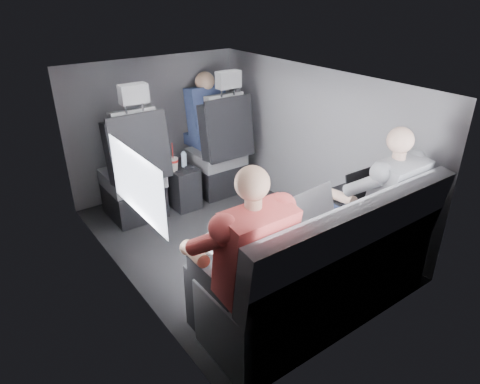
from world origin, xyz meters
TOP-DOWN VIEW (x-y plane):
  - floor at (0.00, 0.00)m, footprint 2.60×2.60m
  - ceiling at (0.00, 0.00)m, footprint 2.60×2.60m
  - panel_left at (-0.90, 0.00)m, footprint 0.02×2.60m
  - panel_right at (0.90, 0.00)m, footprint 0.02×2.60m
  - panel_front at (0.00, 1.30)m, footprint 1.80×0.02m
  - panel_back at (0.00, -1.30)m, footprint 1.80×0.02m
  - side_window at (-0.88, -0.30)m, footprint 0.02×0.75m
  - seatbelt at (0.45, 0.67)m, footprint 0.35×0.11m
  - front_seat_left at (-0.45, 0.84)m, footprint 0.52×0.58m
  - front_seat_right at (0.45, 0.84)m, footprint 0.52×0.58m
  - center_console at (0.00, 0.88)m, footprint 0.24×0.48m
  - rear_bench at (0.00, -1.06)m, footprint 1.60×0.57m
  - soda_cup at (-0.09, 0.78)m, footprint 0.09×0.09m
  - water_bottle at (0.04, 0.82)m, footprint 0.05×0.05m
  - laptop_white at (-0.55, -0.75)m, footprint 0.35×0.35m
  - laptop_silver at (-0.02, -0.82)m, footprint 0.40×0.36m
  - laptop_black at (0.53, -0.77)m, footprint 0.34×0.31m
  - passenger_rear_left at (-0.61, -0.97)m, footprint 0.49×0.61m
  - passenger_rear_right at (0.55, -0.97)m, footprint 0.47×0.60m
  - passenger_front_right at (0.47, 1.10)m, footprint 0.38×0.38m

SIDE VIEW (x-z plane):
  - floor at x=0.00m, z-range 0.00..0.00m
  - center_console at x=0.00m, z-range 0.00..0.41m
  - rear_bench at x=0.00m, z-range -0.15..0.77m
  - front_seat_left at x=-0.45m, z-range -0.23..1.03m
  - front_seat_right at x=0.45m, z-range -0.23..1.03m
  - soda_cup at x=-0.09m, z-range 0.33..0.61m
  - water_bottle at x=0.04m, z-range 0.39..0.55m
  - passenger_rear_right at x=0.55m, z-range 0.02..1.20m
  - passenger_rear_left at x=-0.61m, z-range 0.02..1.23m
  - laptop_white at x=-0.55m, z-range 0.52..0.74m
  - laptop_black at x=0.53m, z-range 0.51..0.76m
  - laptop_silver at x=-0.02m, z-range 0.50..0.77m
  - panel_left at x=-0.90m, z-range 0.00..1.35m
  - panel_right at x=0.90m, z-range 0.00..1.35m
  - panel_front at x=0.00m, z-range 0.00..1.35m
  - panel_back at x=0.00m, z-range 0.00..1.35m
  - passenger_front_right at x=0.47m, z-range 0.37..1.13m
  - seatbelt at x=0.45m, z-range 0.50..1.10m
  - side_window at x=-0.88m, z-range 0.69..1.11m
  - ceiling at x=0.00m, z-range 1.35..1.35m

